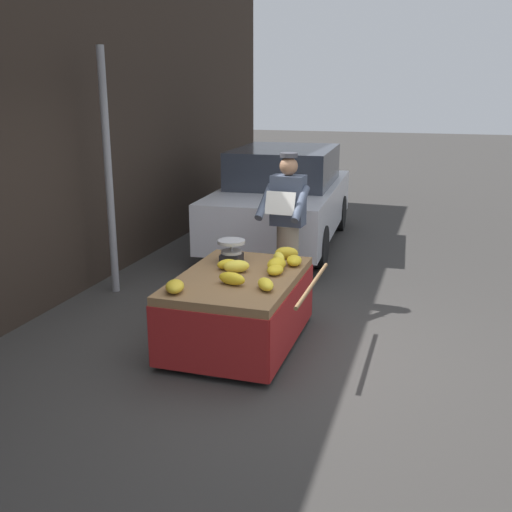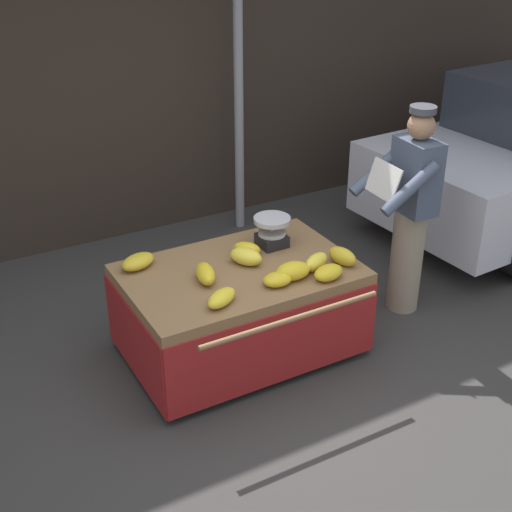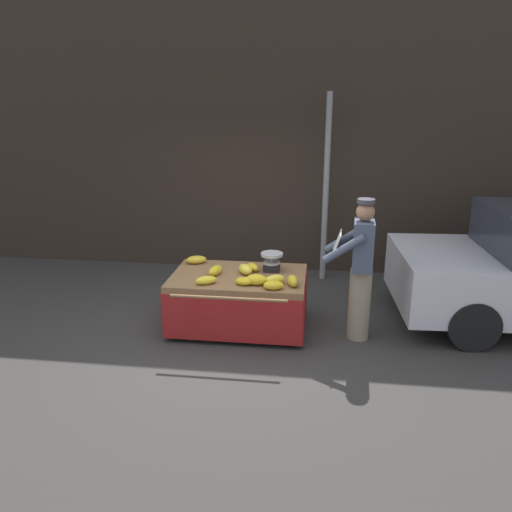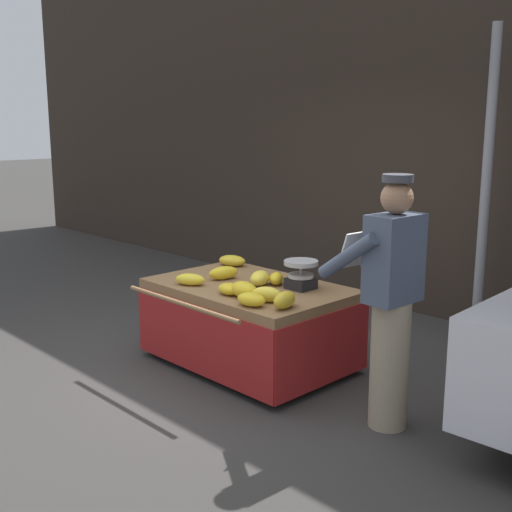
% 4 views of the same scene
% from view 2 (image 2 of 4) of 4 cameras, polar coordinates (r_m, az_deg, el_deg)
% --- Properties ---
extents(ground_plane, '(60.00, 60.00, 0.00)m').
position_cam_2_polar(ground_plane, '(5.09, 0.29, -10.19)').
color(ground_plane, '#383533').
extents(back_wall, '(16.00, 0.24, 4.39)m').
position_cam_2_polar(back_wall, '(6.74, -12.55, 19.16)').
color(back_wall, '#332821').
rests_on(back_wall, ground).
extents(street_pole, '(0.09, 0.09, 2.88)m').
position_cam_2_polar(street_pole, '(6.85, -1.42, 13.47)').
color(street_pole, gray).
rests_on(street_pole, ground).
extents(banana_cart, '(1.67, 1.29, 0.70)m').
position_cam_2_polar(banana_cart, '(5.13, -1.32, -2.92)').
color(banana_cart, olive).
rests_on(banana_cart, ground).
extents(weighing_scale, '(0.28, 0.28, 0.23)m').
position_cam_2_polar(weighing_scale, '(5.32, 1.30, 1.99)').
color(weighing_scale, black).
rests_on(weighing_scale, banana_cart).
extents(banana_bunch_0, '(0.26, 0.20, 0.12)m').
position_cam_2_polar(banana_bunch_0, '(5.03, 4.91, -0.48)').
color(banana_bunch_0, yellow).
rests_on(banana_bunch_0, banana_cart).
extents(banana_bunch_1, '(0.26, 0.19, 0.13)m').
position_cam_2_polar(banana_bunch_1, '(4.89, 3.02, -1.21)').
color(banana_bunch_1, gold).
rests_on(banana_bunch_1, banana_cart).
extents(banana_bunch_2, '(0.22, 0.23, 0.10)m').
position_cam_2_polar(banana_bunch_2, '(5.21, -0.73, 0.59)').
color(banana_bunch_2, gold).
rests_on(banana_bunch_2, banana_cart).
extents(banana_bunch_3, '(0.29, 0.24, 0.10)m').
position_cam_2_polar(banana_bunch_3, '(4.60, -2.81, -3.41)').
color(banana_bunch_3, yellow).
rests_on(banana_bunch_3, banana_cart).
extents(banana_bunch_4, '(0.31, 0.24, 0.10)m').
position_cam_2_polar(banana_bunch_4, '(5.10, -9.54, -0.45)').
color(banana_bunch_4, gold).
rests_on(banana_bunch_4, banana_cart).
extents(banana_bunch_5, '(0.19, 0.29, 0.12)m').
position_cam_2_polar(banana_bunch_5, '(4.87, -4.12, -1.44)').
color(banana_bunch_5, gold).
rests_on(banana_bunch_5, banana_cart).
extents(banana_bunch_6, '(0.26, 0.30, 0.12)m').
position_cam_2_polar(banana_bunch_6, '(5.08, -0.82, -0.04)').
color(banana_bunch_6, yellow).
rests_on(banana_bunch_6, banana_cart).
extents(banana_bunch_7, '(0.22, 0.16, 0.09)m').
position_cam_2_polar(banana_bunch_7, '(4.82, 1.77, -1.90)').
color(banana_bunch_7, gold).
rests_on(banana_bunch_7, banana_cart).
extents(banana_bunch_8, '(0.26, 0.19, 0.10)m').
position_cam_2_polar(banana_bunch_8, '(4.91, 5.89, -1.34)').
color(banana_bunch_8, gold).
rests_on(banana_bunch_8, banana_cart).
extents(banana_bunch_9, '(0.17, 0.26, 0.13)m').
position_cam_2_polar(banana_bunch_9, '(5.11, 7.02, -0.02)').
color(banana_bunch_9, gold).
rests_on(banana_bunch_9, banana_cart).
extents(vendor_person, '(0.60, 0.54, 1.71)m').
position_cam_2_polar(vendor_person, '(5.65, 12.38, 3.54)').
color(vendor_person, gray).
rests_on(vendor_person, ground).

